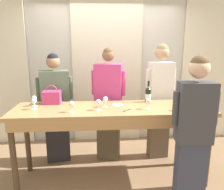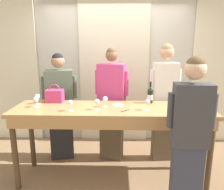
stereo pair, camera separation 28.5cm
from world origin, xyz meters
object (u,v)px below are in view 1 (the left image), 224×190
at_px(wine_bottle, 148,94).
at_px(wine_glass_front_mid, 34,102).
at_px(wine_glass_center_mid, 98,102).
at_px(wine_glass_center_right, 148,101).
at_px(guest_pink_top, 108,105).
at_px(wine_glass_back_mid, 187,97).
at_px(wine_glass_front_left, 189,104).
at_px(host_pouring, 193,133).
at_px(handbag, 52,97).
at_px(wine_glass_center_left, 34,99).
at_px(guest_cream_sweater, 160,100).
at_px(wine_glass_back_left, 72,104).
at_px(guest_olive_jacket, 56,108).
at_px(wine_glass_front_right, 181,103).
at_px(wine_glass_back_right, 105,100).
at_px(tasting_bar, 113,117).

relative_size(wine_bottle, wine_glass_front_mid, 2.17).
relative_size(wine_glass_center_mid, wine_glass_center_right, 1.00).
relative_size(wine_bottle, guest_pink_top, 0.17).
height_order(wine_glass_center_right, wine_glass_back_mid, same).
bearing_deg(wine_glass_front_left, host_pouring, -103.11).
xyz_separation_m(handbag, guest_pink_top, (0.79, 0.30, -0.21)).
distance_m(wine_glass_center_left, host_pouring, 2.00).
distance_m(wine_glass_front_mid, wine_glass_back_mid, 2.02).
bearing_deg(guest_pink_top, wine_glass_front_mid, -149.83).
relative_size(wine_glass_front_mid, host_pouring, 0.08).
distance_m(wine_glass_front_mid, wine_glass_center_mid, 0.81).
height_order(wine_glass_front_mid, wine_glass_center_left, same).
xyz_separation_m(guest_pink_top, guest_cream_sweater, (0.81, 0.00, 0.06)).
xyz_separation_m(wine_glass_back_left, guest_olive_jacket, (-0.32, 0.71, -0.25)).
bearing_deg(wine_glass_front_right, guest_cream_sweater, 93.66).
bearing_deg(wine_glass_front_mid, host_pouring, -18.96).
height_order(wine_glass_back_left, wine_glass_back_right, same).
height_order(handbag, wine_glass_center_mid, handbag).
bearing_deg(wine_glass_front_right, guest_olive_jacket, 155.90).
relative_size(wine_glass_front_mid, wine_glass_center_right, 1.00).
height_order(wine_glass_front_mid, wine_glass_center_right, same).
bearing_deg(guest_cream_sweater, wine_glass_center_left, -167.38).
bearing_deg(wine_glass_center_mid, guest_cream_sweater, 33.99).
height_order(wine_glass_back_right, guest_pink_top, guest_pink_top).
bearing_deg(wine_glass_back_left, wine_bottle, 21.77).
bearing_deg(wine_glass_back_mid, wine_glass_front_right, -122.95).
bearing_deg(wine_glass_center_mid, wine_glass_center_left, 163.68).
bearing_deg(wine_glass_back_right, wine_bottle, 19.17).
bearing_deg(guest_pink_top, wine_glass_front_left, -41.73).
xyz_separation_m(tasting_bar, wine_glass_center_right, (0.44, -0.07, 0.21)).
bearing_deg(host_pouring, wine_glass_front_right, 86.73).
bearing_deg(wine_glass_back_left, wine_glass_front_right, -1.25).
distance_m(handbag, wine_glass_front_left, 1.78).
bearing_deg(wine_glass_center_mid, wine_glass_center_right, 0.40).
relative_size(tasting_bar, wine_glass_center_left, 18.48).
xyz_separation_m(wine_glass_center_mid, host_pouring, (0.99, -0.52, -0.21)).
bearing_deg(guest_pink_top, wine_glass_center_right, -54.26).
distance_m(handbag, wine_glass_front_mid, 0.31).
bearing_deg(handbag, wine_glass_front_right, -15.13).
distance_m(tasting_bar, wine_bottle, 0.63).
height_order(tasting_bar, host_pouring, host_pouring).
height_order(handbag, guest_cream_sweater, guest_cream_sweater).
distance_m(guest_olive_jacket, guest_pink_top, 0.81).
distance_m(wine_glass_front_right, guest_pink_top, 1.15).
xyz_separation_m(wine_glass_center_mid, guest_cream_sweater, (0.97, 0.65, -0.15)).
relative_size(wine_glass_center_left, guest_cream_sweater, 0.08).
relative_size(wine_glass_front_right, wine_glass_back_left, 1.00).
bearing_deg(guest_pink_top, wine_glass_back_mid, -22.23).
bearing_deg(wine_glass_back_left, handbag, 126.85).
xyz_separation_m(wine_glass_front_left, wine_glass_back_mid, (0.14, 0.38, 0.00)).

